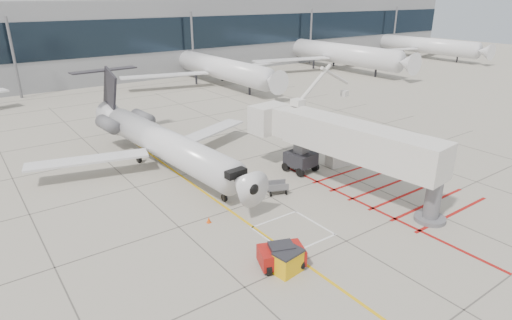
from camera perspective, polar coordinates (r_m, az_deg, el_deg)
ground_plane at (r=31.18m, az=6.53°, el=-7.54°), size 260.00×260.00×0.00m
regional_jet at (r=37.23m, az=-10.59°, el=3.48°), size 25.09×30.67×7.63m
jet_bridge at (r=34.23m, az=13.48°, el=1.54°), size 10.89×19.58×7.48m
pushback_tug at (r=25.57m, az=3.40°, el=-12.47°), size 3.01×2.45×1.52m
spill_bin at (r=25.10m, az=4.33°, el=-13.37°), size 1.75×1.29×1.40m
baggage_cart at (r=34.27m, az=2.84°, el=-3.68°), size 1.90×1.59×1.03m
ground_power_unit at (r=40.41m, az=10.89°, el=0.40°), size 2.25×1.50×1.66m
cone_nose at (r=30.33m, az=-6.31°, el=-7.93°), size 0.31×0.31×0.43m
cone_side at (r=33.68m, az=-1.74°, el=-4.68°), size 0.32×0.32×0.44m
terminal_building at (r=94.76m, az=-18.76°, el=15.35°), size 180.00×28.00×14.00m
terminal_glass_band at (r=81.45m, az=-15.65°, el=15.59°), size 180.00×0.10×6.00m
bg_aircraft_c at (r=76.98m, az=-5.66°, el=14.02°), size 32.49×36.10×10.83m
bg_aircraft_d at (r=94.72m, az=10.10°, el=15.55°), size 36.52×40.58×12.17m
bg_aircraft_e at (r=118.36m, az=20.87°, el=15.34°), size 33.18×36.86×11.06m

